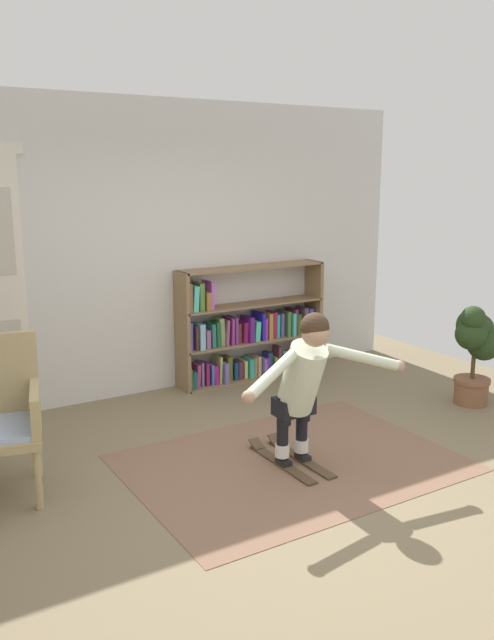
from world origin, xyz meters
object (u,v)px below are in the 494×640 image
Objects in this scene: bookshelf at (248,334)px; skis_pair at (289,459)px; potted_plant at (475,343)px; person_skier at (304,377)px.

skis_pair is (-0.84, -1.98, -0.48)m from bookshelf.
bookshelf reaches higher than skis_pair.
person_skier is at bearing -171.77° from potted_plant.
person_skier reaches higher than skis_pair.
potted_plant is 2.34m from skis_pair.
person_skier reaches higher than bookshelf.
skis_pair is at bearing -113.02° from bookshelf.
potted_plant is at bearing -52.10° from bookshelf.
skis_pair is at bearing -175.97° from potted_plant.
person_skier is at bearing -89.91° from skis_pair.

